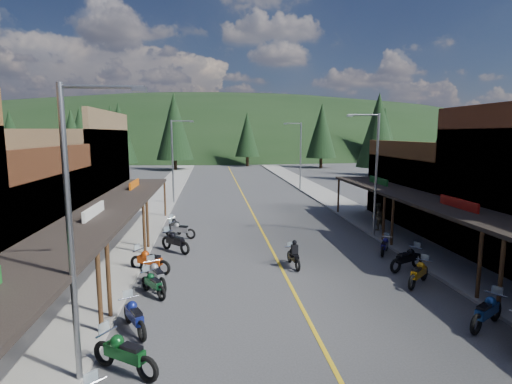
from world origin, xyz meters
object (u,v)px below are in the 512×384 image
object	(u,v)px
streetlight_2	(374,169)
pine_2	(174,126)
pine_0	(11,135)
bike_east_7	(419,272)
shop_west_3	(56,182)
bike_west_10	(175,241)
rider_on_bike	(294,256)
pine_9	(384,136)
shop_east_3	(443,190)
pine_10	(119,133)
pine_1	(111,131)
streetlight_3	(299,153)
pine_7	(80,131)
pine_8	(72,139)
bike_east_6	(487,310)
pine_3	(247,135)
bike_west_5	(125,352)
pine_4	(322,131)
bike_west_6	(134,315)
bike_west_9	(150,260)
pine_6	(445,135)
bike_east_9	(385,245)
pedestrian_east_b	(378,216)
bike_west_8	(156,274)
bike_east_8	(407,258)
bike_west_7	(153,283)
pine_5	(376,128)
streetlight_0	(75,223)
pine_11	(378,130)
bike_west_12	(175,224)

from	to	relation	value
streetlight_2	pine_2	size ratio (longest dim) A/B	0.57
pine_0	bike_east_7	bearing A→B (deg)	-53.75
shop_west_3	bike_west_10	world-z (taller)	shop_west_3
shop_west_3	rider_on_bike	distance (m)	17.03
pine_0	pine_2	distance (m)	30.30
shop_west_3	pine_9	size ratio (longest dim) A/B	1.01
shop_east_3	pine_10	bearing A→B (deg)	129.37
bike_west_10	pine_1	bearing A→B (deg)	62.60
streetlight_3	bike_west_10	bearing A→B (deg)	-117.61
pine_7	pine_8	bearing A→B (deg)	-74.48
pine_0	bike_east_6	xyz separation A→B (m)	(46.04, -66.32, -5.83)
rider_on_bike	bike_east_6	bearing A→B (deg)	-58.30
pine_2	pine_3	distance (m)	16.19
pine_9	bike_west_5	distance (m)	59.17
pine_4	bike_east_7	xyz separation A→B (m)	(-12.31, -60.32, -6.62)
streetlight_2	pine_1	bearing A→B (deg)	116.53
bike_west_6	bike_west_9	xyz separation A→B (m)	(-0.36, 5.93, 0.04)
streetlight_2	pine_3	distance (m)	58.11
pine_0	bike_west_5	bearing A→B (deg)	-63.31
pine_6	bike_east_9	bearing A→B (deg)	-123.71
shop_east_3	bike_west_9	distance (m)	22.09
shop_east_3	pedestrian_east_b	bearing A→B (deg)	-160.99
bike_east_9	bike_west_8	bearing A→B (deg)	-130.00
shop_east_3	bike_east_7	xyz separation A→B (m)	(-8.06, -11.62, -1.92)
pine_7	rider_on_bike	xyz separation A→B (m)	(32.65, -73.24, -6.65)
bike_east_6	bike_east_7	bearing A→B (deg)	152.82
streetlight_2	streetlight_3	world-z (taller)	same
shop_east_3	bike_east_8	bearing A→B (deg)	-128.27
pine_0	pine_1	world-z (taller)	pine_1
shop_west_3	bike_west_7	size ratio (longest dim) A/B	5.65
pine_5	pedestrian_east_b	size ratio (longest dim) A/B	7.34
bike_east_8	streetlight_0	bearing A→B (deg)	-85.13
streetlight_0	pine_10	bearing A→B (deg)	101.16
bike_west_10	bike_east_8	world-z (taller)	bike_west_10
pine_4	bike_east_7	size ratio (longest dim) A/B	5.80
bike_west_10	bike_west_9	bearing A→B (deg)	-148.79
pine_2	pine_11	world-z (taller)	pine_2
pine_9	bike_west_5	world-z (taller)	pine_9
bike_west_9	bike_west_12	bearing A→B (deg)	27.44
bike_east_7	pine_7	bearing A→B (deg)	164.01
bike_west_10	bike_east_8	xyz separation A→B (m)	(11.70, -4.42, -0.02)
pine_5	rider_on_bike	distance (m)	77.21
bike_west_9	pedestrian_east_b	distance (m)	15.83
streetlight_2	bike_east_9	distance (m)	5.40
pine_1	bike_west_9	world-z (taller)	pine_1
streetlight_3	pine_9	size ratio (longest dim) A/B	0.74
pine_4	bike_west_8	bearing A→B (deg)	-111.98
streetlight_0	pine_9	xyz separation A→B (m)	(30.95, 51.00, 1.92)
rider_on_bike	bike_west_7	bearing A→B (deg)	-161.88
streetlight_2	bike_west_7	bearing A→B (deg)	-147.75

